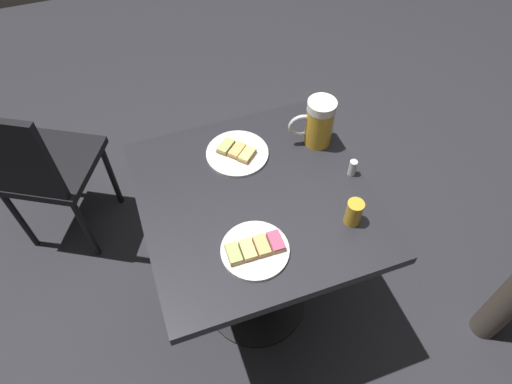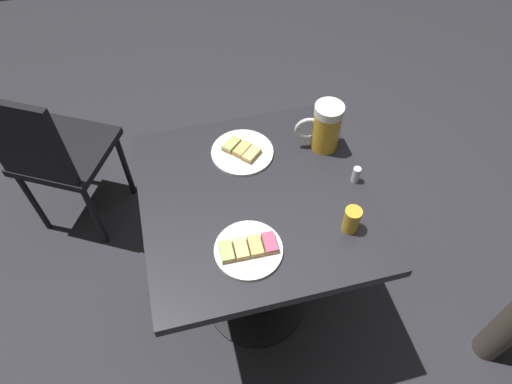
{
  "view_description": "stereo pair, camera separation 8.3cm",
  "coord_description": "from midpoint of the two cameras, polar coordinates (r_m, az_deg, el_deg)",
  "views": [
    {
      "loc": [
        -0.3,
        -0.84,
        1.92
      ],
      "look_at": [
        0.0,
        0.0,
        0.79
      ],
      "focal_mm": 31.92,
      "sensor_mm": 36.0,
      "label": 1
    },
    {
      "loc": [
        -0.22,
        -0.86,
        1.92
      ],
      "look_at": [
        0.0,
        0.0,
        0.79
      ],
      "focal_mm": 31.92,
      "sensor_mm": 36.0,
      "label": 2
    }
  ],
  "objects": [
    {
      "name": "plate_far",
      "position": [
        1.33,
        0.85,
        -7.23
      ],
      "size": [
        0.2,
        0.2,
        0.03
      ],
      "color": "white",
      "rests_on": "cafe_table"
    },
    {
      "name": "salt_shaker",
      "position": [
        1.52,
        13.96,
        2.06
      ],
      "size": [
        0.03,
        0.03,
        0.06
      ],
      "primitive_type": "cylinder",
      "color": "silver",
      "rests_on": "cafe_table"
    },
    {
      "name": "beer_mug",
      "position": [
        1.56,
        10.2,
        7.99
      ],
      "size": [
        0.16,
        0.1,
        0.18
      ],
      "color": "gold",
      "rests_on": "cafe_table"
    },
    {
      "name": "beer_glass_small",
      "position": [
        1.38,
        13.58,
        -3.48
      ],
      "size": [
        0.05,
        0.05,
        0.09
      ],
      "primitive_type": "cylinder",
      "color": "gold",
      "rests_on": "cafe_table"
    },
    {
      "name": "cafe_chair",
      "position": [
        2.12,
        -23.07,
        4.54
      ],
      "size": [
        0.52,
        0.52,
        0.86
      ],
      "rotation": [
        0.0,
        0.0,
        -0.51
      ],
      "color": "black",
      "rests_on": "ground_plane"
    },
    {
      "name": "ground_plane",
      "position": [
        2.12,
        1.15,
        -13.41
      ],
      "size": [
        6.0,
        6.0,
        0.0
      ],
      "primitive_type": "plane",
      "color": "#28282D"
    },
    {
      "name": "plate_near",
      "position": [
        1.57,
        -0.3,
        5.03
      ],
      "size": [
        0.21,
        0.21,
        0.03
      ],
      "color": "white",
      "rests_on": "cafe_table"
    },
    {
      "name": "cafe_table",
      "position": [
        1.59,
        1.49,
        -4.33
      ],
      "size": [
        0.73,
        0.74,
        0.77
      ],
      "color": "black",
      "rests_on": "ground_plane"
    }
  ]
}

